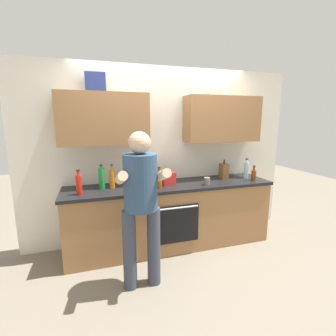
{
  "coord_description": "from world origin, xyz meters",
  "views": [
    {
      "loc": [
        -1.0,
        -3.07,
        1.76
      ],
      "look_at": [
        -0.08,
        -0.1,
        1.15
      ],
      "focal_mm": 26.08,
      "sensor_mm": 36.0,
      "label": 1
    }
  ],
  "objects_px": {
    "bottle_soda": "(102,178)",
    "mixing_bowl": "(143,182)",
    "bottle_hotsauce": "(79,184)",
    "knife_block": "(224,171)",
    "cup_stoneware": "(207,181)",
    "bottle_vinegar": "(254,175)",
    "person_standing": "(141,199)",
    "grocery_bag_crisps": "(167,178)",
    "bottle_juice": "(112,179)",
    "bottle_water": "(246,170)",
    "bottle_syrup": "(159,179)"
  },
  "relations": [
    {
      "from": "bottle_juice",
      "to": "bottle_water",
      "type": "relative_size",
      "value": 1.01
    },
    {
      "from": "knife_block",
      "to": "grocery_bag_crisps",
      "type": "height_order",
      "value": "knife_block"
    },
    {
      "from": "bottle_syrup",
      "to": "cup_stoneware",
      "type": "xyz_separation_m",
      "value": [
        0.66,
        -0.03,
        -0.07
      ]
    },
    {
      "from": "bottle_syrup",
      "to": "bottle_water",
      "type": "relative_size",
      "value": 0.91
    },
    {
      "from": "bottle_hotsauce",
      "to": "bottle_soda",
      "type": "xyz_separation_m",
      "value": [
        0.27,
        0.18,
        0.01
      ]
    },
    {
      "from": "bottle_juice",
      "to": "bottle_water",
      "type": "xyz_separation_m",
      "value": [
        1.97,
        -0.06,
        0.01
      ]
    },
    {
      "from": "cup_stoneware",
      "to": "grocery_bag_crisps",
      "type": "xyz_separation_m",
      "value": [
        -0.5,
        0.21,
        0.03
      ]
    },
    {
      "from": "bottle_hotsauce",
      "to": "cup_stoneware",
      "type": "xyz_separation_m",
      "value": [
        1.63,
        -0.04,
        -0.08
      ]
    },
    {
      "from": "knife_block",
      "to": "person_standing",
      "type": "bearing_deg",
      "value": -149.69
    },
    {
      "from": "bottle_water",
      "to": "bottle_vinegar",
      "type": "xyz_separation_m",
      "value": [
        0.03,
        -0.13,
        -0.05
      ]
    },
    {
      "from": "bottle_juice",
      "to": "bottle_soda",
      "type": "xyz_separation_m",
      "value": [
        -0.13,
        -0.01,
        0.02
      ]
    },
    {
      "from": "bottle_hotsauce",
      "to": "bottle_water",
      "type": "height_order",
      "value": "bottle_water"
    },
    {
      "from": "bottle_hotsauce",
      "to": "knife_block",
      "type": "height_order",
      "value": "bottle_hotsauce"
    },
    {
      "from": "bottle_hotsauce",
      "to": "cup_stoneware",
      "type": "distance_m",
      "value": 1.63
    },
    {
      "from": "bottle_water",
      "to": "mixing_bowl",
      "type": "xyz_separation_m",
      "value": [
        -1.56,
        0.06,
        -0.09
      ]
    },
    {
      "from": "bottle_soda",
      "to": "bottle_vinegar",
      "type": "distance_m",
      "value": 2.14
    },
    {
      "from": "bottle_juice",
      "to": "bottle_hotsauce",
      "type": "bearing_deg",
      "value": -155.27
    },
    {
      "from": "person_standing",
      "to": "bottle_soda",
      "type": "height_order",
      "value": "person_standing"
    },
    {
      "from": "bottle_soda",
      "to": "grocery_bag_crisps",
      "type": "distance_m",
      "value": 0.87
    },
    {
      "from": "cup_stoneware",
      "to": "bottle_vinegar",
      "type": "bearing_deg",
      "value": 1.98
    },
    {
      "from": "bottle_juice",
      "to": "bottle_syrup",
      "type": "xyz_separation_m",
      "value": [
        0.58,
        -0.19,
        -0.0
      ]
    },
    {
      "from": "person_standing",
      "to": "bottle_syrup",
      "type": "xyz_separation_m",
      "value": [
        0.36,
        0.6,
        0.04
      ]
    },
    {
      "from": "person_standing",
      "to": "grocery_bag_crisps",
      "type": "distance_m",
      "value": 0.94
    },
    {
      "from": "bottle_juice",
      "to": "knife_block",
      "type": "relative_size",
      "value": 1.09
    },
    {
      "from": "bottle_vinegar",
      "to": "knife_block",
      "type": "distance_m",
      "value": 0.43
    },
    {
      "from": "bottle_soda",
      "to": "mixing_bowl",
      "type": "height_order",
      "value": "bottle_soda"
    },
    {
      "from": "bottle_vinegar",
      "to": "bottle_hotsauce",
      "type": "bearing_deg",
      "value": 179.7
    },
    {
      "from": "knife_block",
      "to": "bottle_juice",
      "type": "bearing_deg",
      "value": -178.51
    },
    {
      "from": "bottle_vinegar",
      "to": "grocery_bag_crisps",
      "type": "distance_m",
      "value": 1.28
    },
    {
      "from": "grocery_bag_crisps",
      "to": "cup_stoneware",
      "type": "bearing_deg",
      "value": -22.69
    },
    {
      "from": "bottle_soda",
      "to": "grocery_bag_crisps",
      "type": "relative_size",
      "value": 1.68
    },
    {
      "from": "knife_block",
      "to": "bottle_vinegar",
      "type": "bearing_deg",
      "value": -33.8
    },
    {
      "from": "person_standing",
      "to": "mixing_bowl",
      "type": "height_order",
      "value": "person_standing"
    },
    {
      "from": "person_standing",
      "to": "bottle_hotsauce",
      "type": "bearing_deg",
      "value": 135.17
    },
    {
      "from": "bottle_soda",
      "to": "mixing_bowl",
      "type": "relative_size",
      "value": 1.32
    },
    {
      "from": "person_standing",
      "to": "bottle_syrup",
      "type": "height_order",
      "value": "person_standing"
    },
    {
      "from": "bottle_soda",
      "to": "cup_stoneware",
      "type": "relative_size",
      "value": 3.17
    },
    {
      "from": "person_standing",
      "to": "grocery_bag_crisps",
      "type": "bearing_deg",
      "value": 56.51
    },
    {
      "from": "bottle_syrup",
      "to": "bottle_vinegar",
      "type": "relative_size",
      "value": 1.27
    },
    {
      "from": "bottle_juice",
      "to": "mixing_bowl",
      "type": "relative_size",
      "value": 1.29
    },
    {
      "from": "bottle_hotsauce",
      "to": "bottle_juice",
      "type": "height_order",
      "value": "bottle_juice"
    },
    {
      "from": "bottle_soda",
      "to": "cup_stoneware",
      "type": "xyz_separation_m",
      "value": [
        1.37,
        -0.21,
        -0.09
      ]
    },
    {
      "from": "bottle_hotsauce",
      "to": "bottle_vinegar",
      "type": "distance_m",
      "value": 2.39
    },
    {
      "from": "bottle_syrup",
      "to": "bottle_soda",
      "type": "height_order",
      "value": "bottle_soda"
    },
    {
      "from": "person_standing",
      "to": "bottle_soda",
      "type": "distance_m",
      "value": 0.86
    },
    {
      "from": "bottle_soda",
      "to": "person_standing",
      "type": "bearing_deg",
      "value": -66.14
    },
    {
      "from": "bottle_hotsauce",
      "to": "knife_block",
      "type": "distance_m",
      "value": 2.05
    },
    {
      "from": "bottle_hotsauce",
      "to": "knife_block",
      "type": "relative_size",
      "value": 1.07
    },
    {
      "from": "mixing_bowl",
      "to": "person_standing",
      "type": "bearing_deg",
      "value": -103.07
    },
    {
      "from": "bottle_juice",
      "to": "knife_block",
      "type": "height_order",
      "value": "bottle_juice"
    }
  ]
}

